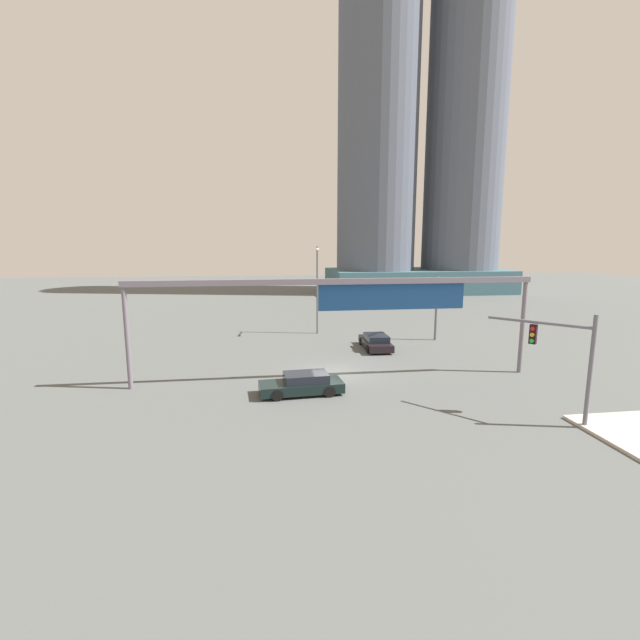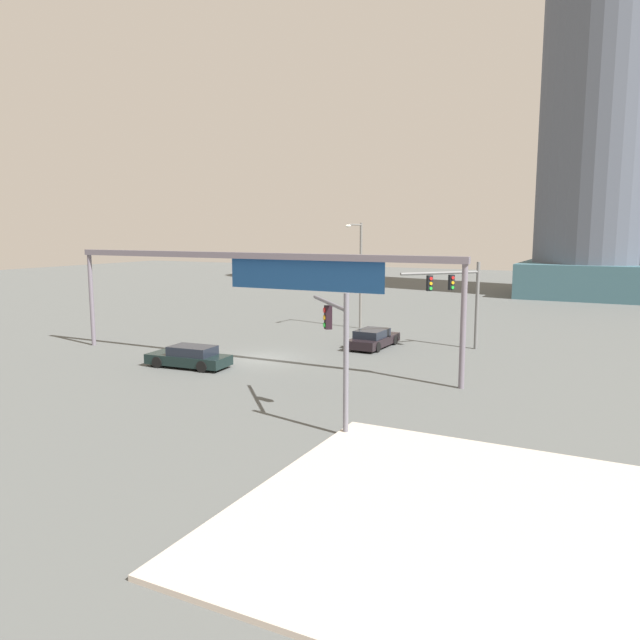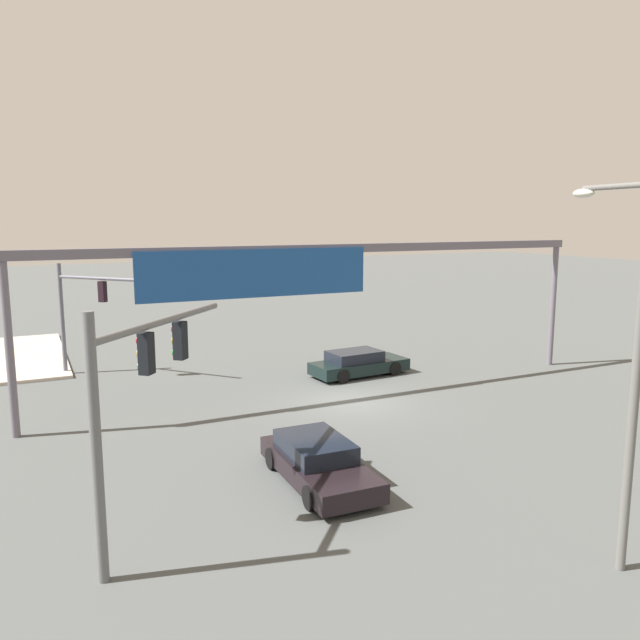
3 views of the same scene
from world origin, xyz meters
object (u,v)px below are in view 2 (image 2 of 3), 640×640
(sedan_car_approaching, at_px, (190,357))
(sedan_car_waiting_far, at_px, (373,339))
(traffic_signal_near_corner, at_px, (337,338))
(streetlamp_curved_arm, at_px, (359,268))
(traffic_signal_opposite_side, at_px, (458,291))

(sedan_car_approaching, relative_size, sedan_car_waiting_far, 1.03)
(traffic_signal_near_corner, distance_m, sedan_car_waiting_far, 16.60)
(sedan_car_approaching, bearing_deg, streetlamp_curved_arm, -104.82)
(traffic_signal_opposite_side, xyz_separation_m, sedan_car_approaching, (-12.03, -11.46, -3.21))
(sedan_car_approaching, xyz_separation_m, sedan_car_waiting_far, (6.93, 10.05, 0.00))
(traffic_signal_opposite_side, relative_size, sedan_car_approaching, 1.16)
(traffic_signal_near_corner, relative_size, traffic_signal_opposite_side, 0.95)
(traffic_signal_opposite_side, xyz_separation_m, sedan_car_waiting_far, (-5.10, -1.41, -3.21))
(sedan_car_waiting_far, bearing_deg, sedan_car_approaching, 147.02)
(streetlamp_curved_arm, xyz_separation_m, sedan_car_waiting_far, (3.88, -6.60, -4.12))
(traffic_signal_opposite_side, distance_m, sedan_car_approaching, 16.93)
(traffic_signal_opposite_side, xyz_separation_m, streetlamp_curved_arm, (-8.98, 5.18, 0.91))
(streetlamp_curved_arm, relative_size, sedan_car_waiting_far, 1.74)
(traffic_signal_opposite_side, height_order, sedan_car_approaching, traffic_signal_opposite_side)
(traffic_signal_opposite_side, bearing_deg, streetlamp_curved_arm, -78.59)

